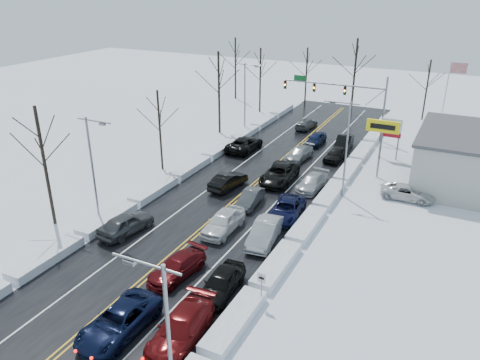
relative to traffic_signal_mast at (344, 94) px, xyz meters
The scene contains 42 objects.
ground 28.73m from the traffic_signal_mast, 97.02° to the right, with size 160.00×160.00×0.00m, color silver.
road_surface 26.78m from the traffic_signal_mast, 97.55° to the right, with size 14.00×84.00×0.01m, color black.
snow_bank_left 28.77m from the traffic_signal_mast, 113.03° to the right, with size 1.56×72.00×0.68m, color white.
snow_bank_right 26.88m from the traffic_signal_mast, 80.92° to the right, with size 1.56×72.00×0.68m, color white.
traffic_signal_mast is the anchor object (origin of this frame).
tires_plus_sign 13.92m from the traffic_signal_mast, 59.54° to the right, with size 3.20×0.34×6.00m.
used_vehicles_sign 9.50m from the traffic_signal_mast, 40.34° to the right, with size 2.20×0.22×4.65m.
speed_limit_sign 36.51m from the traffic_signal_mast, 82.48° to the right, with size 0.55×0.09×2.35m.
flagpole 11.90m from the traffic_signal_mast, ahead, with size 1.87×1.20×10.00m.
streetlight_se 46.25m from the traffic_signal_mast, 83.98° to the right, with size 3.20×0.25×9.00m.
streetlight_ne 18.63m from the traffic_signal_mast, 74.91° to the right, with size 3.20×0.25×9.00m.
streetlight_sw 34.08m from the traffic_signal_mast, 110.16° to the right, with size 3.20×0.25×9.00m.
streetlight_nw 12.40m from the traffic_signal_mast, 161.23° to the right, with size 3.20×0.25×9.00m.
tree_left_b 37.16m from the traffic_signal_mast, 113.74° to the right, with size 4.00×4.00×10.00m.
tree_left_c 24.38m from the traffic_signal_mast, 124.90° to the right, with size 3.40×3.40×8.50m.
tree_left_d 15.93m from the traffic_signal_mast, 157.76° to the right, with size 4.20×4.20×10.50m.
tree_left_e 15.51m from the traffic_signal_mast, 157.13° to the left, with size 3.80×3.80×9.50m.
tree_far_a 24.63m from the traffic_signal_mast, 150.75° to the left, with size 4.00×4.00×10.00m.
tree_far_b 16.10m from the traffic_signal_mast, 125.98° to the left, with size 3.60×3.60×9.00m.
tree_far_c 11.32m from the traffic_signal_mast, 97.48° to the left, with size 4.40×4.40×11.00m.
tree_far_d 15.16m from the traffic_signal_mast, 55.64° to the left, with size 3.40×3.40×8.50m.
queued_car_2 42.28m from the traffic_signal_mast, 92.07° to the right, with size 2.61×5.65×1.57m, color black.
queued_car_3 36.19m from the traffic_signal_mast, 92.63° to the right, with size 1.97×4.86×1.41m, color #500A0D.
queued_car_4 29.43m from the traffic_signal_mast, 93.52° to the right, with size 1.99×4.96×1.69m, color silver.
queued_car_5 24.32m from the traffic_signal_mast, 94.48° to the right, with size 1.42×4.07×1.34m, color #404245.
queued_car_6 18.43m from the traffic_signal_mast, 94.91° to the right, with size 2.78×6.04×1.68m, color black.
queued_car_7 12.24m from the traffic_signal_mast, 99.88° to the right, with size 1.95×4.79×1.39m, color gray.
queued_car_8 7.59m from the traffic_signal_mast, 109.91° to the right, with size 1.70×4.23×1.44m, color black.
queued_car_11 41.21m from the traffic_signal_mast, 87.21° to the right, with size 2.27×5.59×1.62m, color #550B0D.
queued_car_12 36.53m from the traffic_signal_mast, 86.87° to the right, with size 1.88×4.67×1.59m, color black.
queued_car_13 29.51m from the traffic_signal_mast, 86.26° to the right, with size 1.74×4.99×1.64m, color #9B9EA2.
queued_car_14 24.99m from the traffic_signal_mast, 85.49° to the right, with size 2.46×5.33×1.48m, color black.
queued_car_15 18.73m from the traffic_signal_mast, 83.58° to the right, with size 1.95×4.80×1.39m, color #A3A6AB.
queued_car_16 10.88m from the traffic_signal_mast, 78.20° to the right, with size 1.71×4.25×1.45m, color black.
queued_car_17 7.62m from the traffic_signal_mast, 71.12° to the right, with size 1.68×4.82×1.59m, color black.
oncoming_car_0 22.61m from the traffic_signal_mast, 104.04° to the right, with size 1.63×4.67×1.54m, color black.
oncoming_car_1 14.86m from the traffic_signal_mast, 128.81° to the right, with size 2.69×5.83×1.62m, color black.
oncoming_car_2 7.50m from the traffic_signal_mast, 169.54° to the left, with size 1.87×4.60×1.34m, color #414346.
oncoming_car_3 34.12m from the traffic_signal_mast, 104.79° to the right, with size 1.98×4.93×1.68m, color #3D4042.
parked_car_0 20.02m from the traffic_signal_mast, 56.45° to the right, with size 2.21×4.80×1.33m, color silver.
parked_car_1 19.82m from the traffic_signal_mast, 44.70° to the right, with size 1.99×4.90×1.42m, color #414446.
parked_car_2 14.93m from the traffic_signal_mast, 32.40° to the right, with size 1.65×4.11×1.40m, color black.
Camera 1 is at (17.61, -29.87, 18.79)m, focal length 35.00 mm.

